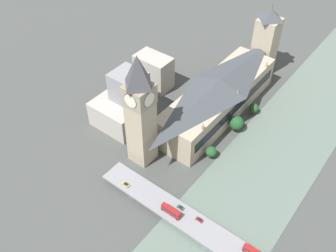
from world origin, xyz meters
TOP-DOWN VIEW (x-y plane):
  - ground_plane at (0.00, 0.00)m, footprint 600.00×600.00m
  - river_water at (-33.61, 0.00)m, footprint 55.23×360.00m
  - parliament_hall at (17.70, -8.00)m, footprint 29.86×107.41m
  - clock_tower at (31.18, 56.36)m, footprint 14.55×14.55m
  - victoria_tower at (17.75, -73.64)m, footprint 15.86×15.86m
  - road_bridge at (-33.61, 78.20)m, footprint 142.46×14.37m
  - double_decker_bus_lead at (-9.42, 81.01)m, footprint 11.67×2.55m
  - double_decker_bus_mid at (-55.23, 75.23)m, footprint 10.82×2.52m
  - car_northbound_tail at (-11.48, 75.02)m, footprint 3.88×1.74m
  - car_southbound_lead at (-23.78, 75.00)m, footprint 4.03×1.79m
  - car_southbound_mid at (22.38, 81.59)m, footprint 4.60×1.92m
  - city_block_west at (72.89, -5.27)m, footprint 26.99×16.58m
  - city_block_center at (64.12, 44.32)m, footprint 32.21×22.94m
  - city_block_east at (61.12, 33.85)m, footprint 20.52×19.16m
  - tree_embankment_near at (-2.20, -0.08)m, footprint 9.77×9.77m
  - tree_embankment_mid at (-3.32, -22.74)m, footprint 6.65×6.65m
  - tree_embankment_far at (-2.31, 30.52)m, footprint 7.06×7.06m

SIDE VIEW (x-z plane):
  - ground_plane at x=0.00m, z-range 0.00..0.00m
  - river_water at x=-33.61m, z-range 0.00..0.30m
  - road_bridge at x=-33.61m, z-range 1.26..5.47m
  - car_southbound_lead at x=-23.78m, z-range 4.22..5.44m
  - tree_embankment_mid at x=-3.32m, z-range 0.76..8.97m
  - car_southbound_mid at x=22.38m, z-range 4.21..5.64m
  - car_northbound_tail at x=-11.48m, z-range 4.22..5.65m
  - tree_embankment_far at x=-2.31m, z-range 0.73..9.27m
  - double_decker_bus_mid at x=-55.23m, z-range 4.46..9.12m
  - tree_embankment_near at x=-2.20m, z-range 0.95..12.64m
  - double_decker_bus_lead at x=-9.42m, z-range 4.46..9.28m
  - city_block_center at x=64.12m, z-range 0.00..18.01m
  - city_block_west at x=72.89m, z-range 0.00..25.68m
  - parliament_hall at x=17.70m, z-range -0.09..28.64m
  - city_block_east at x=61.12m, z-range 0.00..37.96m
  - victoria_tower at x=17.75m, z-range -2.00..54.15m
  - clock_tower at x=31.18m, z-range 2.37..76.91m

